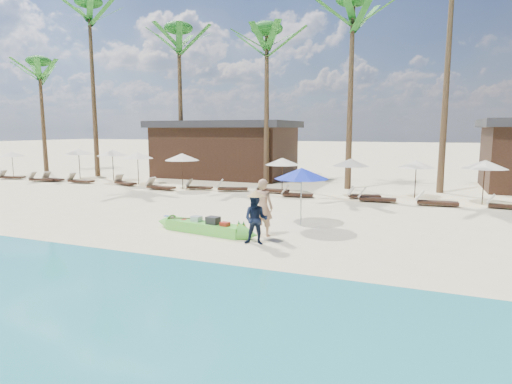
% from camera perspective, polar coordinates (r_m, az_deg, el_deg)
% --- Properties ---
extents(ground, '(240.00, 240.00, 0.00)m').
position_cam_1_polar(ground, '(14.73, -5.87, -6.09)').
color(ground, beige).
rests_on(ground, ground).
extents(wet_sand_strip, '(240.00, 4.50, 0.01)m').
position_cam_1_polar(wet_sand_strip, '(10.76, -18.61, -11.96)').
color(wet_sand_strip, tan).
rests_on(wet_sand_strip, ground).
extents(green_canoe, '(4.93, 1.10, 0.63)m').
position_cam_1_polar(green_canoe, '(15.39, -6.91, -4.66)').
color(green_canoe, '#60DD43').
rests_on(green_canoe, ground).
extents(tourist, '(0.74, 0.50, 1.99)m').
position_cam_1_polar(tourist, '(14.72, 0.92, -2.08)').
color(tourist, tan).
rests_on(tourist, ground).
extents(vendor_green, '(0.88, 0.73, 1.62)m').
position_cam_1_polar(vendor_green, '(13.67, -0.02, -3.68)').
color(vendor_green, '#131C34').
rests_on(vendor_green, ground).
extents(blue_umbrella, '(2.07, 2.07, 2.23)m').
position_cam_1_polar(blue_umbrella, '(16.27, 6.08, 2.49)').
color(blue_umbrella, '#99999E').
rests_on(blue_umbrella, ground).
extents(resort_parasol_0, '(1.90, 1.90, 1.96)m').
position_cam_1_polar(resort_parasol_0, '(38.44, -29.78, 4.41)').
color(resort_parasol_0, '#361F16').
rests_on(resort_parasol_0, ground).
extents(lounger_0_right, '(1.88, 1.01, 0.61)m').
position_cam_1_polar(lounger_0_right, '(36.66, -29.88, 1.81)').
color(lounger_0_right, '#361F16').
rests_on(lounger_0_right, ground).
extents(resort_parasol_1, '(2.20, 2.20, 2.26)m').
position_cam_1_polar(resort_parasol_1, '(34.59, -22.58, 5.01)').
color(resort_parasol_1, '#361F16').
rests_on(resort_parasol_1, ground).
extents(lounger_1_left, '(1.94, 1.08, 0.63)m').
position_cam_1_polar(lounger_1_left, '(33.82, -26.74, 1.58)').
color(lounger_1_left, '#361F16').
rests_on(lounger_1_left, ground).
extents(lounger_1_right, '(1.77, 0.69, 0.59)m').
position_cam_1_polar(lounger_1_right, '(33.80, -25.52, 1.64)').
color(lounger_1_right, '#361F16').
rests_on(lounger_1_right, ground).
extents(resort_parasol_2, '(2.19, 2.19, 2.25)m').
position_cam_1_polar(resort_parasol_2, '(32.12, -18.61, 4.99)').
color(resort_parasol_2, '#361F16').
rests_on(resort_parasol_2, ground).
extents(lounger_2_left, '(1.92, 0.71, 0.64)m').
position_cam_1_polar(lounger_2_left, '(31.78, -22.49, 1.47)').
color(lounger_2_left, '#361F16').
rests_on(lounger_2_left, ground).
extents(resort_parasol_3, '(2.10, 2.10, 2.16)m').
position_cam_1_polar(resort_parasol_3, '(29.68, -15.52, 4.73)').
color(resort_parasol_3, '#361F16').
rests_on(resort_parasol_3, ground).
extents(lounger_3_left, '(1.94, 1.13, 0.63)m').
position_cam_1_polar(lounger_3_left, '(29.63, -17.16, 1.28)').
color(lounger_3_left, '#361F16').
rests_on(lounger_3_left, ground).
extents(lounger_3_right, '(1.96, 0.76, 0.65)m').
position_cam_1_polar(lounger_3_right, '(26.86, -12.77, 0.77)').
color(lounger_3_right, '#361F16').
rests_on(lounger_3_right, ground).
extents(resort_parasol_4, '(2.14, 2.14, 2.21)m').
position_cam_1_polar(resort_parasol_4, '(26.69, -9.83, 4.63)').
color(resort_parasol_4, '#361F16').
rests_on(resort_parasol_4, ground).
extents(lounger_4_left, '(1.70, 0.78, 0.56)m').
position_cam_1_polar(lounger_4_left, '(26.45, -7.75, 0.71)').
color(lounger_4_left, '#361F16').
rests_on(lounger_4_left, ground).
extents(lounger_4_right, '(1.95, 1.17, 0.63)m').
position_cam_1_polar(lounger_4_right, '(25.58, -3.42, 0.57)').
color(lounger_4_right, '#361F16').
rests_on(lounger_4_right, ground).
extents(resort_parasol_5, '(2.00, 2.00, 2.06)m').
position_cam_1_polar(resort_parasol_5, '(24.40, 3.53, 4.09)').
color(resort_parasol_5, '#361F16').
rests_on(resort_parasol_5, ground).
extents(lounger_5_left, '(1.95, 0.67, 0.66)m').
position_cam_1_polar(lounger_5_left, '(24.85, 1.98, 0.37)').
color(lounger_5_left, '#361F16').
rests_on(lounger_5_left, ground).
extents(resort_parasol_6, '(2.05, 2.05, 2.11)m').
position_cam_1_polar(resort_parasol_6, '(23.67, 12.52, 3.88)').
color(resort_parasol_6, '#361F16').
rests_on(resort_parasol_6, ground).
extents(lounger_6_left, '(1.75, 0.73, 0.58)m').
position_cam_1_polar(lounger_6_left, '(23.39, 5.31, -0.22)').
color(lounger_6_left, '#361F16').
rests_on(lounger_6_left, ground).
extents(lounger_6_right, '(1.82, 1.07, 0.59)m').
position_cam_1_polar(lounger_6_right, '(23.45, 13.96, -0.40)').
color(lounger_6_right, '#361F16').
rests_on(lounger_6_right, ground).
extents(resort_parasol_7, '(1.96, 1.96, 2.01)m').
position_cam_1_polar(resort_parasol_7, '(24.47, 20.59, 3.48)').
color(resort_parasol_7, '#361F16').
rests_on(resort_parasol_7, ground).
extents(lounger_7_left, '(1.91, 0.66, 0.64)m').
position_cam_1_polar(lounger_7_left, '(22.58, 15.58, -0.75)').
color(lounger_7_left, '#361F16').
rests_on(lounger_7_left, ground).
extents(lounger_7_right, '(1.97, 0.67, 0.66)m').
position_cam_1_polar(lounger_7_right, '(22.37, 22.69, -1.15)').
color(lounger_7_right, '#361F16').
rests_on(lounger_7_right, ground).
extents(resort_parasol_8, '(2.13, 2.13, 2.19)m').
position_cam_1_polar(resort_parasol_8, '(23.58, 28.23, 3.26)').
color(resort_parasol_8, '#361F16').
rests_on(resort_parasol_8, ground).
extents(lounger_8_left, '(1.72, 0.71, 0.57)m').
position_cam_1_polar(lounger_8_left, '(22.96, 30.21, -1.50)').
color(lounger_8_left, '#361F16').
rests_on(lounger_8_left, ground).
extents(palm_0, '(2.08, 2.08, 9.90)m').
position_cam_1_polar(palm_0, '(42.29, -26.87, 13.50)').
color(palm_0, brown).
rests_on(palm_0, ground).
extents(palm_1, '(2.08, 2.08, 13.60)m').
position_cam_1_polar(palm_1, '(36.77, -21.23, 19.02)').
color(palm_1, brown).
rests_on(palm_1, ground).
extents(palm_2, '(2.08, 2.08, 11.33)m').
position_cam_1_polar(palm_2, '(33.02, -10.22, 17.83)').
color(palm_2, brown).
rests_on(palm_2, ground).
extents(palm_3, '(2.08, 2.08, 10.52)m').
position_cam_1_polar(palm_3, '(29.12, 1.45, 18.05)').
color(palm_3, brown).
rests_on(palm_3, ground).
extents(palm_4, '(2.08, 2.08, 11.70)m').
position_cam_1_polar(palm_4, '(27.62, 12.73, 20.24)').
color(palm_4, brown).
rests_on(palm_4, ground).
extents(pavilion_west, '(10.80, 6.60, 4.30)m').
position_cam_1_polar(pavilion_west, '(33.53, -4.14, 5.80)').
color(pavilion_west, '#361F16').
rests_on(pavilion_west, ground).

